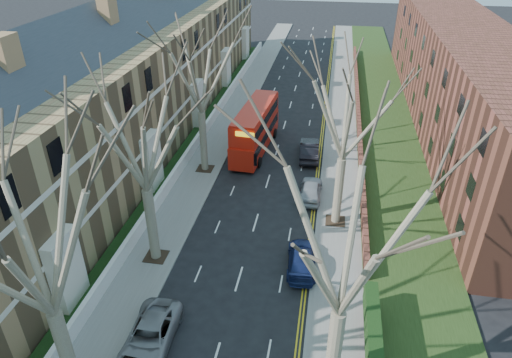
% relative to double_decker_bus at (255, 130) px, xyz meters
% --- Properties ---
extents(pavement_left, '(3.00, 102.00, 0.12)m').
position_rel_double_decker_bus_xyz_m(pavement_left, '(-3.96, 6.39, -2.01)').
color(pavement_left, slate).
rests_on(pavement_left, ground).
extents(pavement_right, '(3.00, 102.00, 0.12)m').
position_rel_double_decker_bus_xyz_m(pavement_right, '(8.04, 6.39, -2.01)').
color(pavement_right, slate).
rests_on(pavement_right, ground).
extents(terrace_left, '(9.70, 78.00, 13.60)m').
position_rel_double_decker_bus_xyz_m(terrace_left, '(-11.61, -1.61, 3.46)').
color(terrace_left, '#9A774E').
rests_on(terrace_left, ground).
extents(flats_right, '(13.97, 54.00, 10.00)m').
position_rel_double_decker_bus_xyz_m(flats_right, '(19.50, 10.39, 2.91)').
color(flats_right, brown).
rests_on(flats_right, ground).
extents(front_wall_left, '(0.30, 78.00, 1.00)m').
position_rel_double_decker_bus_xyz_m(front_wall_left, '(-5.61, -1.61, -1.45)').
color(front_wall_left, white).
rests_on(front_wall_left, ground).
extents(grass_verge_right, '(6.00, 102.00, 0.06)m').
position_rel_double_decker_bus_xyz_m(grass_verge_right, '(12.54, 6.39, -1.92)').
color(grass_verge_right, '#1F3312').
rests_on(grass_verge_right, ground).
extents(tree_left_mid, '(10.50, 10.50, 14.71)m').
position_rel_double_decker_bus_xyz_m(tree_left_mid, '(-3.66, -26.61, 7.49)').
color(tree_left_mid, '#695E4B').
rests_on(tree_left_mid, ground).
extents(tree_left_far, '(10.15, 10.15, 14.22)m').
position_rel_double_decker_bus_xyz_m(tree_left_far, '(-3.66, -16.61, 7.17)').
color(tree_left_far, '#695E4B').
rests_on(tree_left_far, ground).
extents(tree_left_dist, '(10.50, 10.50, 14.71)m').
position_rel_double_decker_bus_xyz_m(tree_left_dist, '(-3.66, -4.61, 7.49)').
color(tree_left_dist, '#695E4B').
rests_on(tree_left_dist, ground).
extents(tree_right_mid, '(10.50, 10.50, 14.71)m').
position_rel_double_decker_bus_xyz_m(tree_right_mid, '(7.74, -24.61, 7.49)').
color(tree_right_mid, '#695E4B').
rests_on(tree_right_mid, ground).
extents(tree_right_far, '(10.15, 10.15, 14.22)m').
position_rel_double_decker_bus_xyz_m(tree_right_far, '(7.74, -10.61, 7.17)').
color(tree_right_far, '#695E4B').
rests_on(tree_right_far, ground).
extents(double_decker_bus, '(3.14, 10.17, 4.23)m').
position_rel_double_decker_bus_xyz_m(double_decker_bus, '(0.00, 0.00, 0.00)').
color(double_decker_bus, red).
rests_on(double_decker_bus, ground).
extents(car_left_far, '(2.42, 5.00, 1.37)m').
position_rel_double_decker_bus_xyz_m(car_left_far, '(-1.42, -23.25, -1.38)').
color(car_left_far, gray).
rests_on(car_left_far, ground).
extents(car_right_near, '(2.08, 4.56, 1.29)m').
position_rel_double_decker_bus_xyz_m(car_right_near, '(5.74, -15.86, -1.42)').
color(car_right_near, navy).
rests_on(car_right_near, ground).
extents(car_right_mid, '(1.76, 4.21, 1.42)m').
position_rel_double_decker_bus_xyz_m(car_right_mid, '(5.72, -7.49, -1.36)').
color(car_right_mid, '#9FA1A8').
rests_on(car_right_mid, ground).
extents(car_right_far, '(1.96, 4.90, 1.58)m').
position_rel_double_decker_bus_xyz_m(car_right_far, '(5.11, -0.68, -1.28)').
color(car_right_far, black).
rests_on(car_right_far, ground).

